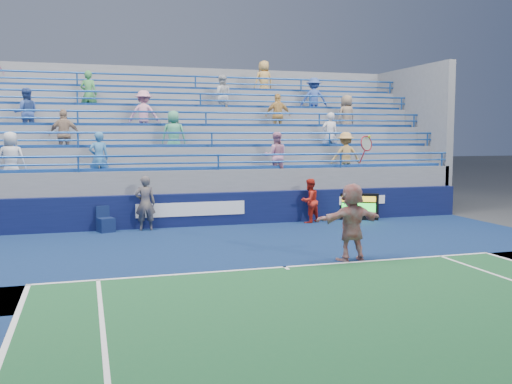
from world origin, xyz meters
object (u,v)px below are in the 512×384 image
object	(u,v)px
serve_speed_board	(359,207)
line_judge	(145,203)
tennis_player	(352,222)
ball_girl	(310,201)
judge_chair	(106,224)

from	to	relation	value
serve_speed_board	line_judge	size ratio (longest dim) A/B	0.77
tennis_player	ball_girl	bearing A→B (deg)	77.65
serve_speed_board	tennis_player	xyz separation A→B (m)	(-3.18, -5.90, 0.46)
line_judge	ball_girl	size ratio (longest dim) A/B	1.14
ball_girl	tennis_player	bearing A→B (deg)	52.74
serve_speed_board	line_judge	bearing A→B (deg)	-179.45
line_judge	judge_chair	bearing A→B (deg)	1.04
judge_chair	ball_girl	size ratio (longest dim) A/B	0.53
line_judge	ball_girl	world-z (taller)	line_judge
tennis_player	line_judge	bearing A→B (deg)	126.44
serve_speed_board	tennis_player	world-z (taller)	tennis_player
line_judge	tennis_player	bearing A→B (deg)	129.55
serve_speed_board	ball_girl	distance (m)	1.92
serve_speed_board	ball_girl	xyz separation A→B (m)	(-1.90, -0.05, 0.28)
serve_speed_board	tennis_player	distance (m)	6.71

